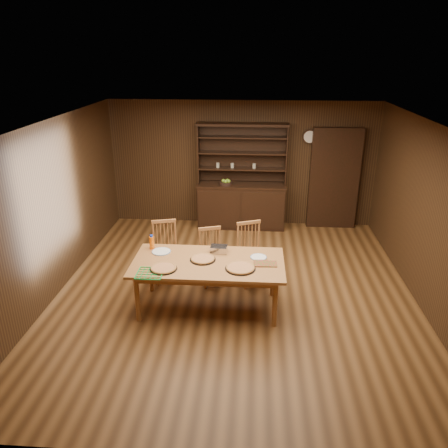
# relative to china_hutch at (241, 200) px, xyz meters

# --- Properties ---
(floor) EXTENTS (6.00, 6.00, 0.00)m
(floor) POSITION_rel_china_hutch_xyz_m (0.00, -2.75, -0.60)
(floor) COLOR brown
(floor) RESTS_ON ground
(room_shell) EXTENTS (6.00, 6.00, 6.00)m
(room_shell) POSITION_rel_china_hutch_xyz_m (0.00, -2.75, 0.98)
(room_shell) COLOR silver
(room_shell) RESTS_ON floor
(china_hutch) EXTENTS (1.84, 0.52, 2.17)m
(china_hutch) POSITION_rel_china_hutch_xyz_m (0.00, 0.00, 0.00)
(china_hutch) COLOR black
(china_hutch) RESTS_ON floor
(doorway) EXTENTS (1.00, 0.18, 2.10)m
(doorway) POSITION_rel_china_hutch_xyz_m (1.90, 0.15, 0.45)
(doorway) COLOR black
(doorway) RESTS_ON floor
(wall_clock) EXTENTS (0.30, 0.05, 0.30)m
(wall_clock) POSITION_rel_china_hutch_xyz_m (1.35, 0.20, 1.30)
(wall_clock) COLOR black
(wall_clock) RESTS_ON room_shell
(dining_table) EXTENTS (2.14, 1.07, 0.75)m
(dining_table) POSITION_rel_china_hutch_xyz_m (-0.36, -3.20, 0.09)
(dining_table) COLOR #A66F39
(dining_table) RESTS_ON floor
(chair_left) EXTENTS (0.50, 0.49, 1.01)m
(chair_left) POSITION_rel_china_hutch_xyz_m (-1.15, -2.38, -0.06)
(chair_left) COLOR #C17242
(chair_left) RESTS_ON floor
(chair_center) EXTENTS (0.47, 0.46, 0.93)m
(chair_center) POSITION_rel_china_hutch_xyz_m (-0.40, -2.44, -0.11)
(chair_center) COLOR #C17242
(chair_center) RESTS_ON floor
(chair_right) EXTENTS (0.53, 0.52, 1.01)m
(chair_right) POSITION_rel_china_hutch_xyz_m (0.23, -2.37, -0.06)
(chair_right) COLOR #C17242
(chair_right) RESTS_ON floor
(pizza_left) EXTENTS (0.37, 0.37, 0.04)m
(pizza_left) POSITION_rel_china_hutch_xyz_m (-0.94, -3.48, 0.17)
(pizza_left) COLOR black
(pizza_left) RESTS_ON dining_table
(pizza_right) EXTENTS (0.42, 0.42, 0.04)m
(pizza_right) POSITION_rel_china_hutch_xyz_m (0.10, -3.39, 0.17)
(pizza_right) COLOR black
(pizza_right) RESTS_ON dining_table
(pizza_center) EXTENTS (0.37, 0.37, 0.04)m
(pizza_center) POSITION_rel_china_hutch_xyz_m (-0.44, -3.16, 0.17)
(pizza_center) COLOR black
(pizza_center) RESTS_ON dining_table
(cooling_rack) EXTENTS (0.41, 0.41, 0.02)m
(cooling_rack) POSITION_rel_china_hutch_xyz_m (-1.10, -3.62, 0.16)
(cooling_rack) COLOR green
(cooling_rack) RESTS_ON dining_table
(plate_left) EXTENTS (0.28, 0.28, 0.02)m
(plate_left) POSITION_rel_china_hutch_xyz_m (-1.08, -2.94, 0.16)
(plate_left) COLOR white
(plate_left) RESTS_ON dining_table
(plate_right) EXTENTS (0.24, 0.24, 0.02)m
(plate_right) POSITION_rel_china_hutch_xyz_m (0.35, -3.03, 0.16)
(plate_right) COLOR white
(plate_right) RESTS_ON dining_table
(foil_dish) EXTENTS (0.25, 0.19, 0.10)m
(foil_dish) POSITION_rel_china_hutch_xyz_m (-0.23, -2.89, 0.20)
(foil_dish) COLOR white
(foil_dish) RESTS_ON dining_table
(juice_bottle) EXTENTS (0.07, 0.07, 0.22)m
(juice_bottle) POSITION_rel_china_hutch_xyz_m (-1.25, -2.84, 0.26)
(juice_bottle) COLOR orange
(juice_bottle) RESTS_ON dining_table
(pot_holder_a) EXTENTS (0.19, 0.19, 0.01)m
(pot_holder_a) POSITION_rel_china_hutch_xyz_m (0.51, -3.23, 0.16)
(pot_holder_a) COLOR red
(pot_holder_a) RESTS_ON dining_table
(pot_holder_b) EXTENTS (0.22, 0.22, 0.02)m
(pot_holder_b) POSITION_rel_china_hutch_xyz_m (0.39, -3.22, 0.16)
(pot_holder_b) COLOR red
(pot_holder_b) RESTS_ON dining_table
(fruit_bowl) EXTENTS (0.27, 0.27, 0.12)m
(fruit_bowl) POSITION_rel_china_hutch_xyz_m (-0.32, -0.07, 0.39)
(fruit_bowl) COLOR black
(fruit_bowl) RESTS_ON china_hutch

